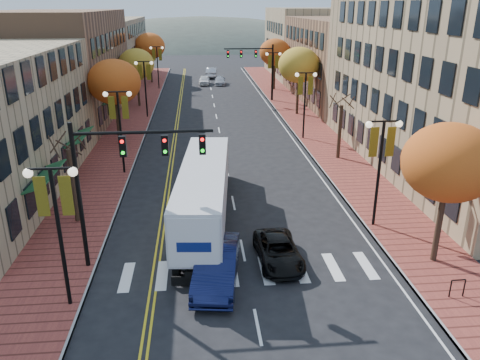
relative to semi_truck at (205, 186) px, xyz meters
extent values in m
plane|color=black|center=(1.75, -7.65, -2.12)|extent=(200.00, 200.00, 0.00)
cube|color=brown|center=(-7.25, 24.85, -2.04)|extent=(4.00, 85.00, 0.15)
cube|color=brown|center=(10.75, 24.85, -2.04)|extent=(4.00, 85.00, 0.15)
cube|color=brown|center=(-15.25, 28.35, 3.38)|extent=(12.00, 24.00, 11.00)
cube|color=#9E8966|center=(-15.25, 53.35, 2.63)|extent=(12.00, 26.00, 9.50)
cube|color=brown|center=(20.25, 34.35, 2.88)|extent=(15.00, 24.00, 10.00)
cube|color=#9E8966|center=(20.25, 56.35, 3.38)|extent=(15.00, 20.00, 11.00)
cylinder|color=#382619|center=(-7.25, 0.35, 0.13)|extent=(0.28, 0.28, 4.20)
cylinder|color=#382619|center=(-7.25, 16.35, 0.48)|extent=(0.28, 0.28, 4.90)
ellipsoid|color=#C75517|center=(-7.25, 16.35, 3.34)|extent=(4.48, 4.48, 3.81)
cylinder|color=#382619|center=(-7.25, 32.35, 0.31)|extent=(0.28, 0.28, 4.55)
ellipsoid|color=gold|center=(-7.25, 32.35, 2.95)|extent=(4.16, 4.16, 3.54)
cylinder|color=#382619|center=(-7.25, 50.35, 0.55)|extent=(0.28, 0.28, 5.04)
ellipsoid|color=#C75517|center=(-7.25, 50.35, 3.50)|extent=(4.61, 4.61, 3.92)
cylinder|color=#382619|center=(10.75, -5.65, 0.31)|extent=(0.28, 0.28, 4.55)
ellipsoid|color=#C75517|center=(10.75, -5.65, 2.95)|extent=(4.16, 4.16, 3.54)
cylinder|color=#382619|center=(10.75, 10.35, 0.13)|extent=(0.28, 0.28, 4.20)
cylinder|color=#382619|center=(10.75, 26.35, 0.48)|extent=(0.28, 0.28, 4.90)
ellipsoid|color=gold|center=(10.75, 26.35, 3.34)|extent=(4.48, 4.48, 3.81)
cylinder|color=#382619|center=(10.75, 42.35, 0.41)|extent=(0.28, 0.28, 4.76)
ellipsoid|color=#C75517|center=(10.75, 42.35, 3.19)|extent=(4.35, 4.35, 3.70)
cylinder|color=black|center=(-5.75, -7.65, 0.88)|extent=(0.16, 0.16, 6.00)
cylinder|color=black|center=(-5.75, -7.65, 3.88)|extent=(1.60, 0.10, 0.10)
sphere|color=#FFF2CC|center=(-6.55, -7.65, 3.73)|extent=(0.36, 0.36, 0.36)
sphere|color=#FFF2CC|center=(-4.95, -7.65, 3.73)|extent=(0.36, 0.36, 0.36)
cube|color=#A89216|center=(-6.20, -7.65, 2.78)|extent=(0.45, 0.03, 1.60)
cube|color=#A89216|center=(-5.30, -7.65, 2.78)|extent=(0.45, 0.03, 1.60)
cylinder|color=black|center=(-5.75, 8.35, 0.88)|extent=(0.16, 0.16, 6.00)
cylinder|color=black|center=(-5.75, 8.35, 3.88)|extent=(1.60, 0.10, 0.10)
sphere|color=#FFF2CC|center=(-6.55, 8.35, 3.73)|extent=(0.36, 0.36, 0.36)
sphere|color=#FFF2CC|center=(-4.95, 8.35, 3.73)|extent=(0.36, 0.36, 0.36)
cube|color=#A89216|center=(-6.20, 8.35, 2.78)|extent=(0.45, 0.03, 1.60)
cube|color=#A89216|center=(-5.30, 8.35, 2.78)|extent=(0.45, 0.03, 1.60)
cylinder|color=black|center=(-5.75, 26.35, 0.88)|extent=(0.16, 0.16, 6.00)
cylinder|color=black|center=(-5.75, 26.35, 3.88)|extent=(1.60, 0.10, 0.10)
sphere|color=#FFF2CC|center=(-6.55, 26.35, 3.73)|extent=(0.36, 0.36, 0.36)
sphere|color=#FFF2CC|center=(-4.95, 26.35, 3.73)|extent=(0.36, 0.36, 0.36)
cube|color=#A89216|center=(-6.20, 26.35, 2.78)|extent=(0.45, 0.03, 1.60)
cube|color=#A89216|center=(-5.30, 26.35, 2.78)|extent=(0.45, 0.03, 1.60)
cylinder|color=black|center=(-5.75, 44.35, 0.88)|extent=(0.16, 0.16, 6.00)
cylinder|color=black|center=(-5.75, 44.35, 3.88)|extent=(1.60, 0.10, 0.10)
sphere|color=#FFF2CC|center=(-6.55, 44.35, 3.73)|extent=(0.36, 0.36, 0.36)
sphere|color=#FFF2CC|center=(-4.95, 44.35, 3.73)|extent=(0.36, 0.36, 0.36)
cube|color=#A89216|center=(-6.20, 44.35, 2.78)|extent=(0.45, 0.03, 1.60)
cube|color=#A89216|center=(-5.30, 44.35, 2.78)|extent=(0.45, 0.03, 1.60)
cylinder|color=black|center=(9.25, -1.65, 0.88)|extent=(0.16, 0.16, 6.00)
cylinder|color=black|center=(9.25, -1.65, 3.88)|extent=(1.60, 0.10, 0.10)
sphere|color=#FFF2CC|center=(8.45, -1.65, 3.73)|extent=(0.36, 0.36, 0.36)
sphere|color=#FFF2CC|center=(10.05, -1.65, 3.73)|extent=(0.36, 0.36, 0.36)
cube|color=#A89216|center=(8.80, -1.65, 2.78)|extent=(0.45, 0.03, 1.60)
cube|color=#A89216|center=(9.70, -1.65, 2.78)|extent=(0.45, 0.03, 1.60)
cylinder|color=black|center=(9.25, 16.35, 0.88)|extent=(0.16, 0.16, 6.00)
cylinder|color=black|center=(9.25, 16.35, 3.88)|extent=(1.60, 0.10, 0.10)
sphere|color=#FFF2CC|center=(8.45, 16.35, 3.73)|extent=(0.36, 0.36, 0.36)
sphere|color=#FFF2CC|center=(10.05, 16.35, 3.73)|extent=(0.36, 0.36, 0.36)
cube|color=#A89216|center=(8.80, 16.35, 2.78)|extent=(0.45, 0.03, 1.60)
cube|color=#A89216|center=(9.70, 16.35, 2.78)|extent=(0.45, 0.03, 1.60)
cylinder|color=black|center=(9.25, 34.35, 0.88)|extent=(0.16, 0.16, 6.00)
cylinder|color=black|center=(9.25, 34.35, 3.88)|extent=(1.60, 0.10, 0.10)
sphere|color=#FFF2CC|center=(8.45, 34.35, 3.73)|extent=(0.36, 0.36, 0.36)
sphere|color=#FFF2CC|center=(10.05, 34.35, 3.73)|extent=(0.36, 0.36, 0.36)
cube|color=#A89216|center=(8.80, 34.35, 2.78)|extent=(0.45, 0.03, 1.60)
cube|color=#A89216|center=(9.70, 34.35, 2.78)|extent=(0.45, 0.03, 1.60)
cylinder|color=black|center=(-5.65, -4.65, 1.38)|extent=(0.20, 0.20, 7.00)
cylinder|color=black|center=(-2.65, -4.65, 4.38)|extent=(6.00, 0.14, 0.14)
cube|color=black|center=(-3.55, -4.65, 3.78)|extent=(0.30, 0.25, 0.90)
sphere|color=#FF0C0C|center=(-3.55, -4.79, 4.03)|extent=(0.16, 0.16, 0.16)
cube|color=black|center=(-1.75, -4.65, 3.78)|extent=(0.30, 0.25, 0.90)
sphere|color=#FF0C0C|center=(-1.75, -4.79, 4.03)|extent=(0.16, 0.16, 0.16)
cube|color=black|center=(-0.13, -4.65, 3.78)|extent=(0.30, 0.25, 0.90)
sphere|color=#FF0C0C|center=(-0.13, -4.79, 4.03)|extent=(0.16, 0.16, 0.16)
cylinder|color=black|center=(9.15, 34.35, 1.38)|extent=(0.20, 0.20, 7.00)
cylinder|color=black|center=(6.15, 34.35, 4.38)|extent=(6.00, 0.14, 0.14)
cube|color=black|center=(7.05, 34.35, 3.78)|extent=(0.30, 0.25, 0.90)
sphere|color=#FF0C0C|center=(7.05, 34.21, 4.03)|extent=(0.16, 0.16, 0.16)
cube|color=black|center=(5.25, 34.35, 3.78)|extent=(0.30, 0.25, 0.90)
sphere|color=#FF0C0C|center=(5.25, 34.21, 4.03)|extent=(0.16, 0.16, 0.16)
cube|color=black|center=(3.63, 34.35, 3.78)|extent=(0.30, 0.25, 0.90)
sphere|color=#FF0C0C|center=(3.63, 34.21, 4.03)|extent=(0.16, 0.16, 0.16)
cube|color=black|center=(-0.10, -1.15, -1.35)|extent=(1.94, 11.80, 0.32)
cube|color=silver|center=(-0.10, -1.15, 0.24)|extent=(3.38, 11.93, 2.53)
cube|color=black|center=(0.54, 6.06, -0.62)|extent=(2.49, 2.90, 2.26)
cylinder|color=black|center=(-1.46, -5.76, -1.66)|extent=(0.40, 0.93, 0.91)
cylinder|color=black|center=(0.43, -5.93, -1.66)|extent=(0.40, 0.93, 0.91)
cylinder|color=black|center=(-1.37, -4.68, -1.66)|extent=(0.40, 0.93, 0.91)
cylinder|color=black|center=(0.53, -4.85, -1.66)|extent=(0.40, 0.93, 0.91)
cylinder|color=black|center=(-0.51, 5.06, -1.66)|extent=(0.40, 0.93, 0.91)
cylinder|color=black|center=(1.39, 4.89, -1.66)|extent=(0.40, 0.93, 0.91)
cylinder|color=black|center=(-0.33, 7.05, -1.66)|extent=(0.40, 0.93, 0.91)
cylinder|color=black|center=(1.56, 6.88, -1.66)|extent=(0.40, 0.93, 0.91)
imported|color=#0D1235|center=(0.33, -6.37, -1.27)|extent=(2.46, 5.32, 1.69)
imported|color=black|center=(3.34, -4.93, -1.53)|extent=(2.10, 4.29, 1.17)
imported|color=white|center=(0.88, 48.19, -1.44)|extent=(1.80, 4.04, 1.35)
imported|color=#ABACB3|center=(3.27, 48.03, -1.53)|extent=(1.85, 4.12, 1.17)
imported|color=#B3B4BB|center=(2.25, 55.61, -1.30)|extent=(2.12, 5.08, 1.63)
camera|label=1|loc=(-0.29, -24.36, 9.54)|focal=35.00mm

